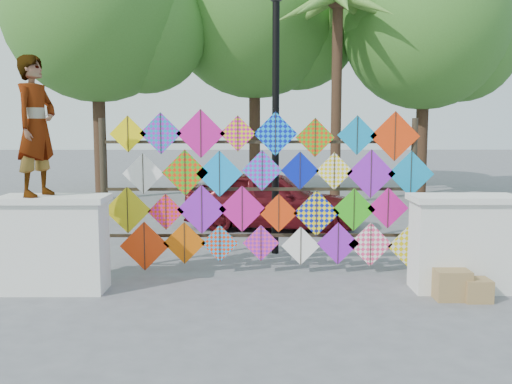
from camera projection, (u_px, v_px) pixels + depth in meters
ground at (259, 286)px, 7.82m from camera, size 80.00×80.00×0.00m
parapet_left at (55, 243)px, 7.52m from camera, size 1.40×0.65×1.28m
parapet_right at (462, 242)px, 7.57m from camera, size 1.40×0.65×1.28m
kite_rack at (266, 192)px, 8.40m from camera, size 4.98×0.24×2.43m
tree_west at (100, 11)px, 16.10m from camera, size 5.85×5.20×8.01m
tree_mid at (258, 10)px, 18.07m from camera, size 6.30×5.60×8.61m
tree_east at (428, 28)px, 16.72m from camera, size 5.40×4.80×7.42m
palm_tree at (338, 20)px, 15.18m from camera, size 3.62×3.62×5.83m
vendor_woman at (36, 126)px, 7.34m from camera, size 0.61×0.76×1.81m
sedan at (272, 200)px, 11.99m from camera, size 3.87×2.19×1.24m
lamppost at (276, 95)px, 9.49m from camera, size 0.28×0.28×4.46m
cardboard_box_near at (451, 284)px, 7.25m from camera, size 0.43×0.38×0.38m
cardboard_box_far at (476, 290)px, 7.16m from camera, size 0.34×0.31×0.28m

